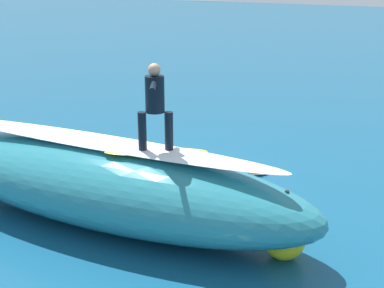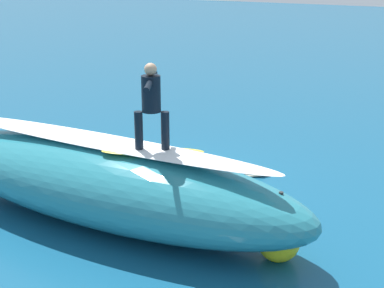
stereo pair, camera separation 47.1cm
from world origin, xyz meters
TOP-DOWN VIEW (x-y plane):
  - ground_plane at (0.00, 0.00)m, footprint 120.00×120.00m
  - wave_crest at (-0.30, 2.25)m, footprint 8.88×2.71m
  - wave_foam_lip at (-0.30, 2.25)m, footprint 7.50×1.10m
  - surfboard_riding at (-1.49, 2.21)m, footprint 1.87×1.33m
  - surfer_riding at (-1.49, 2.21)m, footprint 0.83×1.36m
  - surfboard_paddling at (-1.16, -1.15)m, footprint 2.43×1.49m
  - surfer_paddling at (-1.26, -1.20)m, footprint 1.47×0.83m
  - buoy_marker at (-3.92, 1.95)m, footprint 0.75×0.75m
  - foam_patch_near at (2.90, -0.42)m, footprint 0.92×1.14m
  - foam_patch_far at (-1.77, 1.43)m, footprint 0.60×0.68m

SIDE VIEW (x-z plane):
  - ground_plane at x=0.00m, z-range 0.00..0.00m
  - surfboard_paddling at x=-1.16m, z-range 0.00..0.09m
  - foam_patch_near at x=2.90m, z-range 0.00..0.10m
  - foam_patch_far at x=-1.77m, z-range 0.00..0.11m
  - surfer_paddling at x=-1.26m, z-range 0.07..0.35m
  - buoy_marker at x=-3.92m, z-range -0.26..1.02m
  - wave_crest at x=-0.30m, z-range 0.00..1.61m
  - surfboard_riding at x=-1.49m, z-range 1.61..1.67m
  - wave_foam_lip at x=-0.30m, z-range 1.61..1.69m
  - surfer_riding at x=-1.49m, z-range 1.80..3.39m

